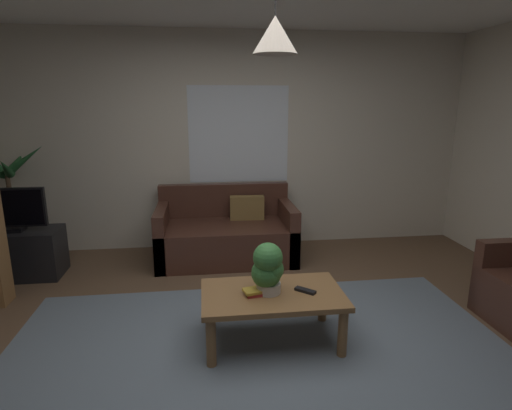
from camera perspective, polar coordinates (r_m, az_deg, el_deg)
The scene contains 14 objects.
floor at distance 3.19m, azimuth 0.72°, elevation -20.19°, with size 5.75×4.96×0.02m, color brown.
rug at distance 3.02m, azimuth 1.29°, elevation -22.08°, with size 3.74×2.73×0.01m, color slate.
wall_back at distance 5.16m, azimuth -3.12°, elevation 8.58°, with size 5.87×0.06×2.60m, color beige.
window_pane at distance 5.12m, azimuth -2.37°, elevation 9.59°, with size 1.21×0.01×1.15m, color white.
couch_under_window at distance 4.85m, azimuth -4.08°, elevation -4.18°, with size 1.55×0.86×0.82m.
coffee_table at distance 3.19m, azimuth 2.26°, elevation -12.85°, with size 1.05×0.63×0.40m.
book_on_table_0 at distance 3.11m, azimuth -0.05°, elevation -12.06°, with size 0.13×0.08×0.02m, color #B22D2D.
book_on_table_1 at distance 3.11m, azimuth -0.30°, elevation -11.63°, with size 0.15×0.11×0.02m, color gold.
remote_on_table_0 at distance 3.18m, azimuth 6.75°, elevation -11.55°, with size 0.05×0.16×0.02m, color black.
potted_plant_on_table at distance 3.06m, azimuth 1.66°, elevation -8.64°, with size 0.24×0.24×0.39m.
tv_stand at distance 5.00m, azimuth -29.97°, elevation -5.80°, with size 0.90×0.44×0.50m, color black.
tv at distance 4.86m, azimuth -30.74°, elevation -0.54°, with size 0.71×0.16×0.45m.
potted_palm_corner at distance 5.39m, azimuth -30.36°, elevation -0.85°, with size 0.86×0.83×1.36m.
pendant_lamp at distance 2.88m, azimuth 2.64°, elevation 22.24°, with size 0.29×0.29×0.52m.
Camera 1 is at (-0.37, -2.61, 1.78)m, focal length 29.23 mm.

